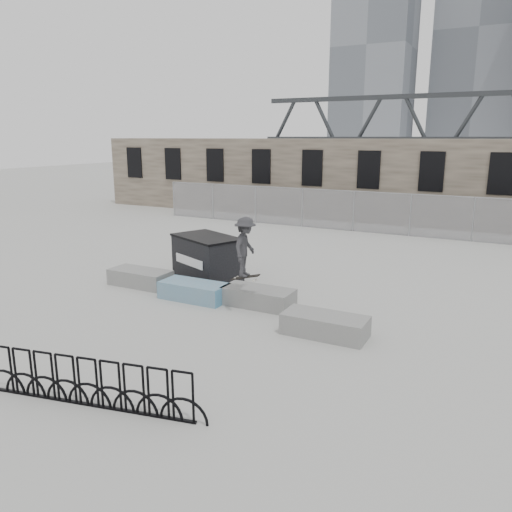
{
  "coord_description": "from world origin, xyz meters",
  "views": [
    {
      "loc": [
        7.06,
        -11.55,
        4.62
      ],
      "look_at": [
        0.68,
        0.71,
        1.3
      ],
      "focal_mm": 35.0,
      "sensor_mm": 36.0,
      "label": 1
    }
  ],
  "objects_px": {
    "planter_center_left": "(194,290)",
    "dumpster": "(207,259)",
    "bike_rack": "(88,383)",
    "skateboarder": "(245,247)",
    "planter_offset": "(325,324)",
    "planter_center_right": "(258,296)",
    "planter_far_left": "(140,277)"
  },
  "relations": [
    {
      "from": "planter_center_left",
      "to": "dumpster",
      "type": "relative_size",
      "value": 0.76
    },
    {
      "from": "dumpster",
      "to": "bike_rack",
      "type": "height_order",
      "value": "dumpster"
    },
    {
      "from": "dumpster",
      "to": "bike_rack",
      "type": "distance_m",
      "value": 7.91
    },
    {
      "from": "planter_center_left",
      "to": "skateboarder",
      "type": "distance_m",
      "value": 2.35
    },
    {
      "from": "planter_offset",
      "to": "bike_rack",
      "type": "distance_m",
      "value": 5.59
    },
    {
      "from": "planter_center_right",
      "to": "planter_center_left",
      "type": "bearing_deg",
      "value": -169.5
    },
    {
      "from": "dumpster",
      "to": "bike_rack",
      "type": "relative_size",
      "value": 0.6
    },
    {
      "from": "dumpster",
      "to": "planter_far_left",
      "type": "bearing_deg",
      "value": -116.12
    },
    {
      "from": "planter_center_right",
      "to": "bike_rack",
      "type": "xyz_separation_m",
      "value": [
        -0.18,
        -6.13,
        0.16
      ]
    },
    {
      "from": "planter_center_left",
      "to": "bike_rack",
      "type": "distance_m",
      "value": 6.03
    },
    {
      "from": "planter_center_right",
      "to": "planter_offset",
      "type": "relative_size",
      "value": 1.0
    },
    {
      "from": "planter_center_right",
      "to": "skateboarder",
      "type": "distance_m",
      "value": 1.6
    },
    {
      "from": "planter_offset",
      "to": "dumpster",
      "type": "relative_size",
      "value": 0.76
    },
    {
      "from": "planter_center_right",
      "to": "skateboarder",
      "type": "height_order",
      "value": "skateboarder"
    },
    {
      "from": "planter_offset",
      "to": "skateboarder",
      "type": "relative_size",
      "value": 1.15
    },
    {
      "from": "planter_offset",
      "to": "skateboarder",
      "type": "height_order",
      "value": "skateboarder"
    },
    {
      "from": "skateboarder",
      "to": "planter_offset",
      "type": "bearing_deg",
      "value": -112.17
    },
    {
      "from": "planter_center_right",
      "to": "dumpster",
      "type": "bearing_deg",
      "value": 151.5
    },
    {
      "from": "planter_far_left",
      "to": "planter_center_left",
      "type": "relative_size",
      "value": 1.0
    },
    {
      "from": "planter_far_left",
      "to": "dumpster",
      "type": "relative_size",
      "value": 0.76
    },
    {
      "from": "planter_center_left",
      "to": "planter_offset",
      "type": "height_order",
      "value": "same"
    },
    {
      "from": "planter_far_left",
      "to": "skateboarder",
      "type": "bearing_deg",
      "value": -7.71
    },
    {
      "from": "planter_center_left",
      "to": "planter_center_right",
      "type": "bearing_deg",
      "value": 10.5
    },
    {
      "from": "planter_center_right",
      "to": "bike_rack",
      "type": "height_order",
      "value": "bike_rack"
    },
    {
      "from": "planter_far_left",
      "to": "planter_offset",
      "type": "xyz_separation_m",
      "value": [
        6.61,
        -1.19,
        0.0
      ]
    },
    {
      "from": "planter_far_left",
      "to": "planter_offset",
      "type": "relative_size",
      "value": 1.0
    },
    {
      "from": "dumpster",
      "to": "planter_center_right",
      "type": "bearing_deg",
      "value": -5.03
    },
    {
      "from": "planter_far_left",
      "to": "skateboarder",
      "type": "distance_m",
      "value": 4.42
    },
    {
      "from": "planter_center_right",
      "to": "planter_offset",
      "type": "distance_m",
      "value": 2.66
    },
    {
      "from": "planter_offset",
      "to": "bike_rack",
      "type": "height_order",
      "value": "bike_rack"
    },
    {
      "from": "planter_far_left",
      "to": "planter_offset",
      "type": "distance_m",
      "value": 6.72
    },
    {
      "from": "planter_center_left",
      "to": "planter_offset",
      "type": "xyz_separation_m",
      "value": [
        4.3,
        -0.82,
        0.0
      ]
    }
  ]
}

